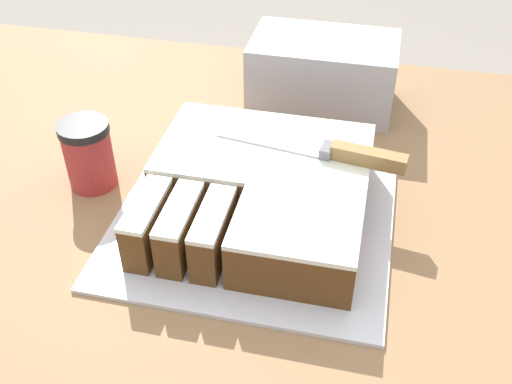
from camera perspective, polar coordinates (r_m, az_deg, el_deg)
cake_board at (r=0.87m, az=0.00°, el=-2.09°), size 0.39×0.39×0.01m
cake at (r=0.85m, az=0.42°, el=0.17°), size 0.30×0.31×0.08m
knife at (r=0.85m, az=8.45°, el=3.65°), size 0.28×0.07×0.02m
coffee_cup at (r=0.93m, az=-15.65°, el=3.48°), size 0.08×0.08×0.11m
storage_box at (r=1.11m, az=6.37°, el=11.22°), size 0.26×0.16×0.13m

